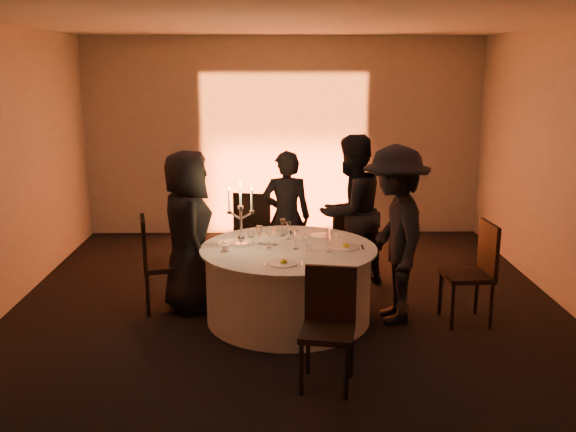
{
  "coord_description": "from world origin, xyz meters",
  "views": [
    {
      "loc": [
        -0.12,
        -6.25,
        2.59
      ],
      "look_at": [
        0.0,
        0.2,
        1.05
      ],
      "focal_mm": 40.0,
      "sensor_mm": 36.0,
      "label": 1
    }
  ],
  "objects_px": {
    "chair_back_right": "(343,235)",
    "guest_back_left": "(286,217)",
    "banquet_table": "(288,283)",
    "guest_left": "(188,232)",
    "chair_right": "(476,267)",
    "coffee_cup": "(225,248)",
    "chair_left": "(156,258)",
    "chair_front": "(329,320)",
    "chair_back_left": "(255,228)",
    "guest_back_right": "(351,212)",
    "guest_right": "(395,235)",
    "candelabra": "(241,223)"
  },
  "relations": [
    {
      "from": "guest_left",
      "to": "chair_right",
      "type": "bearing_deg",
      "value": -114.2
    },
    {
      "from": "chair_left",
      "to": "guest_back_right",
      "type": "relative_size",
      "value": 0.56
    },
    {
      "from": "chair_back_right",
      "to": "coffee_cup",
      "type": "xyz_separation_m",
      "value": [
        -1.33,
        -1.4,
        0.25
      ]
    },
    {
      "from": "chair_right",
      "to": "chair_front",
      "type": "relative_size",
      "value": 1.07
    },
    {
      "from": "banquet_table",
      "to": "chair_front",
      "type": "distance_m",
      "value": 1.41
    },
    {
      "from": "guest_right",
      "to": "chair_front",
      "type": "bearing_deg",
      "value": -32.62
    },
    {
      "from": "guest_back_left",
      "to": "guest_back_right",
      "type": "bearing_deg",
      "value": 167.23
    },
    {
      "from": "chair_back_left",
      "to": "candelabra",
      "type": "xyz_separation_m",
      "value": [
        -0.09,
        -1.36,
        0.4
      ]
    },
    {
      "from": "chair_back_left",
      "to": "guest_right",
      "type": "distance_m",
      "value": 2.12
    },
    {
      "from": "chair_left",
      "to": "chair_front",
      "type": "xyz_separation_m",
      "value": [
        1.71,
        -1.65,
        -0.03
      ]
    },
    {
      "from": "chair_back_right",
      "to": "chair_right",
      "type": "bearing_deg",
      "value": 104.51
    },
    {
      "from": "chair_back_right",
      "to": "guest_back_right",
      "type": "height_order",
      "value": "guest_back_right"
    },
    {
      "from": "guest_back_right",
      "to": "coffee_cup",
      "type": "relative_size",
      "value": 16.44
    },
    {
      "from": "chair_back_right",
      "to": "candelabra",
      "type": "distance_m",
      "value": 1.73
    },
    {
      "from": "guest_right",
      "to": "coffee_cup",
      "type": "xyz_separation_m",
      "value": [
        -1.7,
        -0.08,
        -0.11
      ]
    },
    {
      "from": "guest_right",
      "to": "candelabra",
      "type": "height_order",
      "value": "guest_right"
    },
    {
      "from": "guest_right",
      "to": "chair_left",
      "type": "bearing_deg",
      "value": -100.03
    },
    {
      "from": "chair_left",
      "to": "guest_back_right",
      "type": "xyz_separation_m",
      "value": [
        2.15,
        0.71,
        0.33
      ]
    },
    {
      "from": "coffee_cup",
      "to": "guest_left",
      "type": "bearing_deg",
      "value": 135.05
    },
    {
      "from": "chair_right",
      "to": "coffee_cup",
      "type": "bearing_deg",
      "value": -93.68
    },
    {
      "from": "chair_back_left",
      "to": "guest_right",
      "type": "bearing_deg",
      "value": 147.77
    },
    {
      "from": "candelabra",
      "to": "guest_back_right",
      "type": "bearing_deg",
      "value": 36.31
    },
    {
      "from": "chair_back_right",
      "to": "guest_left",
      "type": "xyz_separation_m",
      "value": [
        -1.75,
        -0.98,
        0.31
      ]
    },
    {
      "from": "banquet_table",
      "to": "guest_right",
      "type": "xyz_separation_m",
      "value": [
        1.07,
        -0.04,
        0.52
      ]
    },
    {
      "from": "chair_back_left",
      "to": "guest_right",
      "type": "relative_size",
      "value": 0.58
    },
    {
      "from": "chair_left",
      "to": "candelabra",
      "type": "xyz_separation_m",
      "value": [
        0.92,
        -0.19,
        0.43
      ]
    },
    {
      "from": "guest_back_right",
      "to": "guest_right",
      "type": "xyz_separation_m",
      "value": [
        0.32,
        -1.05,
        0.0
      ]
    },
    {
      "from": "guest_back_left",
      "to": "guest_right",
      "type": "relative_size",
      "value": 0.88
    },
    {
      "from": "chair_left",
      "to": "chair_right",
      "type": "bearing_deg",
      "value": -110.04
    },
    {
      "from": "guest_left",
      "to": "guest_right",
      "type": "xyz_separation_m",
      "value": [
        2.13,
        -0.35,
        0.05
      ]
    },
    {
      "from": "chair_right",
      "to": "coffee_cup",
      "type": "distance_m",
      "value": 2.53
    },
    {
      "from": "guest_right",
      "to": "candelabra",
      "type": "xyz_separation_m",
      "value": [
        -1.55,
        0.14,
        0.1
      ]
    },
    {
      "from": "chair_left",
      "to": "guest_right",
      "type": "bearing_deg",
      "value": -110.72
    },
    {
      "from": "chair_back_right",
      "to": "candelabra",
      "type": "bearing_deg",
      "value": 19.1
    },
    {
      "from": "chair_right",
      "to": "guest_left",
      "type": "bearing_deg",
      "value": -101.94
    },
    {
      "from": "chair_right",
      "to": "chair_front",
      "type": "height_order",
      "value": "chair_right"
    },
    {
      "from": "chair_front",
      "to": "guest_left",
      "type": "height_order",
      "value": "guest_left"
    },
    {
      "from": "chair_front",
      "to": "chair_back_left",
      "type": "bearing_deg",
      "value": 115.12
    },
    {
      "from": "chair_back_left",
      "to": "chair_right",
      "type": "height_order",
      "value": "chair_back_left"
    },
    {
      "from": "chair_left",
      "to": "guest_left",
      "type": "relative_size",
      "value": 0.59
    },
    {
      "from": "chair_back_left",
      "to": "chair_right",
      "type": "bearing_deg",
      "value": 158.97
    },
    {
      "from": "chair_back_right",
      "to": "guest_back_right",
      "type": "xyz_separation_m",
      "value": [
        0.05,
        -0.28,
        0.36
      ]
    },
    {
      "from": "chair_front",
      "to": "candelabra",
      "type": "distance_m",
      "value": 1.72
    },
    {
      "from": "chair_back_left",
      "to": "guest_back_left",
      "type": "xyz_separation_m",
      "value": [
        0.39,
        -0.28,
        0.2
      ]
    },
    {
      "from": "guest_back_left",
      "to": "banquet_table",
      "type": "bearing_deg",
      "value": 90.22
    },
    {
      "from": "chair_back_right",
      "to": "guest_back_left",
      "type": "distance_m",
      "value": 0.75
    },
    {
      "from": "chair_front",
      "to": "coffee_cup",
      "type": "xyz_separation_m",
      "value": [
        -0.93,
        1.24,
        0.25
      ]
    },
    {
      "from": "chair_back_right",
      "to": "guest_left",
      "type": "height_order",
      "value": "guest_left"
    },
    {
      "from": "guest_back_left",
      "to": "guest_right",
      "type": "height_order",
      "value": "guest_right"
    },
    {
      "from": "candelabra",
      "to": "chair_back_right",
      "type": "bearing_deg",
      "value": 45.14
    }
  ]
}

